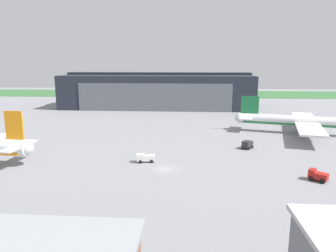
{
  "coord_description": "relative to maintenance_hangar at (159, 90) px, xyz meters",
  "views": [
    {
      "loc": [
        5.21,
        -64.45,
        22.86
      ],
      "look_at": [
        -0.83,
        19.26,
        5.76
      ],
      "focal_mm": 33.05,
      "sensor_mm": 36.0,
      "label": 1
    }
  ],
  "objects": [
    {
      "name": "ground_plane",
      "position": [
        12.02,
        -103.21,
        -8.54
      ],
      "size": [
        440.0,
        440.0,
        0.0
      ],
      "primitive_type": "plane",
      "color": "gray"
    },
    {
      "name": "grass_field_strip",
      "position": [
        12.02,
        67.39,
        -8.5
      ],
      "size": [
        440.0,
        56.0,
        0.08
      ],
      "primitive_type": "cube",
      "color": "#376B38",
      "rests_on": "ground_plane"
    },
    {
      "name": "maintenance_hangar",
      "position": [
        0.0,
        0.0,
        0.0
      ],
      "size": [
        97.27,
        42.06,
        18.0
      ],
      "color": "#232833",
      "rests_on": "ground_plane"
    },
    {
      "name": "airliner_far_right",
      "position": [
        55.87,
        -65.82,
        -4.43
      ],
      "size": [
        47.13,
        41.71,
        11.86
      ],
      "color": "white",
      "rests_on": "ground_plane"
    },
    {
      "name": "ops_van",
      "position": [
        42.58,
        -107.85,
        -7.42
      ],
      "size": [
        3.89,
        3.65,
        2.21
      ],
      "color": "#AD1E19",
      "rests_on": "ground_plane"
    },
    {
      "name": "stair_truck",
      "position": [
        6.87,
        -98.58,
        -7.48
      ],
      "size": [
        4.54,
        2.7,
        2.01
      ],
      "color": "white",
      "rests_on": "ground_plane"
    },
    {
      "name": "fuel_bowser",
      "position": [
        32.96,
        -84.88,
        -7.35
      ],
      "size": [
        3.49,
        3.83,
        2.16
      ],
      "color": "#2D2D33",
      "rests_on": "ground_plane"
    }
  ]
}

